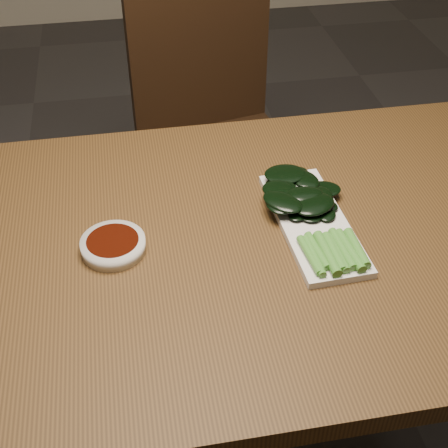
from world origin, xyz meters
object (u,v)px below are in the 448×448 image
serving_plate (313,223)px  gai_lan (306,207)px  sauce_bowl (113,245)px  chair_far (215,132)px  table (208,269)px

serving_plate → gai_lan: gai_lan is taller
sauce_bowl → gai_lan: 0.36m
chair_far → serving_plate: bearing=-97.9°
chair_far → sauce_bowl: 0.89m
table → gai_lan: gai_lan is taller
table → sauce_bowl: size_ratio=12.33×
table → serving_plate: size_ratio=4.43×
gai_lan → sauce_bowl: bearing=-175.5°
sauce_bowl → table: bearing=-0.5°
chair_far → gai_lan: size_ratio=2.79×
sauce_bowl → serving_plate: 0.36m
table → gai_lan: 0.22m
table → gai_lan: bearing=8.9°
chair_far → table: bearing=-112.1°
sauce_bowl → serving_plate: bearing=0.7°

